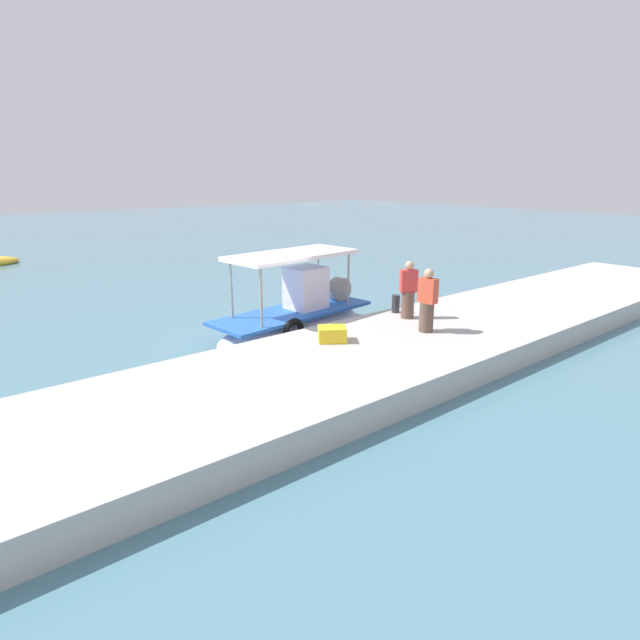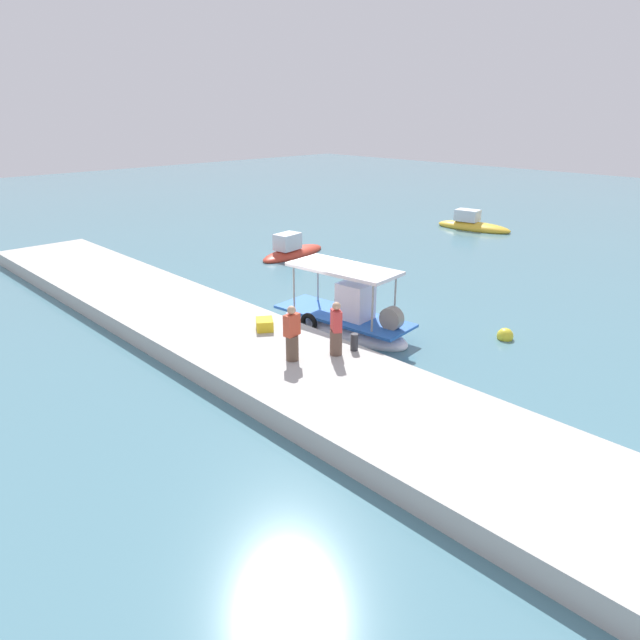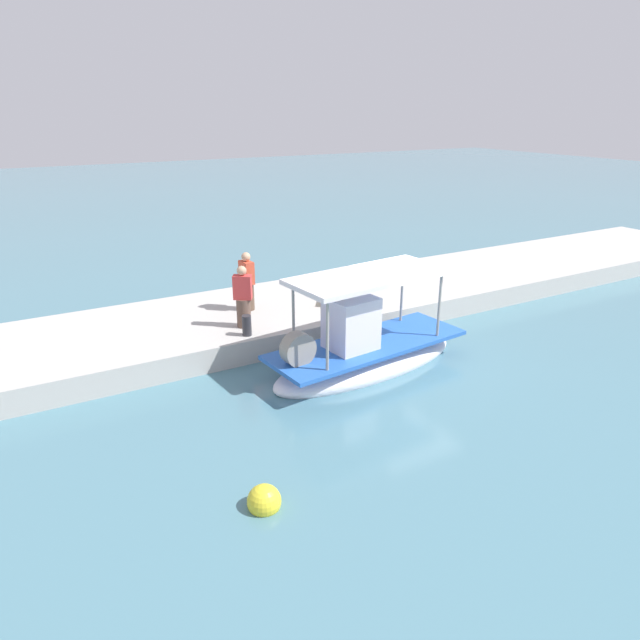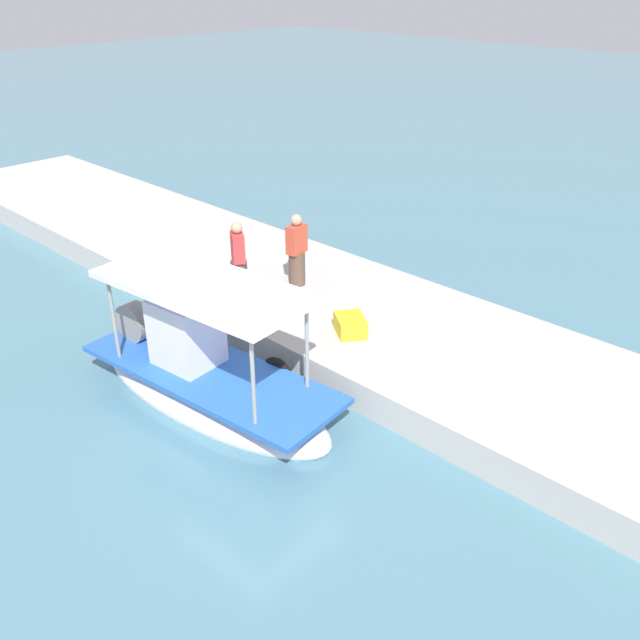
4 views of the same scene
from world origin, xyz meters
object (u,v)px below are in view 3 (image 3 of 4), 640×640
object	(u,v)px
fisherman_by_crate	(243,300)
cargo_crate	(338,299)
fisherman_near_bollard	(247,284)
mooring_bollard	(247,325)
main_fishing_boat	(364,351)
marker_buoy	(264,501)

from	to	relation	value
fisherman_by_crate	cargo_crate	world-z (taller)	fisherman_by_crate
fisherman_near_bollard	mooring_bollard	xyz separation A→B (m)	(0.80, 1.85, -0.50)
cargo_crate	main_fishing_boat	bearing A→B (deg)	71.30
fisherman_by_crate	marker_buoy	bearing A→B (deg)	70.19
fisherman_near_bollard	marker_buoy	world-z (taller)	fisherman_near_bollard
fisherman_by_crate	mooring_bollard	distance (m)	0.82
cargo_crate	marker_buoy	size ratio (longest dim) A/B	1.21
fisherman_by_crate	marker_buoy	xyz separation A→B (m)	(2.27, 6.30, -1.29)
cargo_crate	mooring_bollard	bearing A→B (deg)	15.28
mooring_bollard	cargo_crate	xyz separation A→B (m)	(-3.30, -0.90, -0.09)
fisherman_by_crate	cargo_crate	size ratio (longest dim) A/B	2.43
main_fishing_boat	fisherman_by_crate	distance (m)	3.53
main_fishing_boat	marker_buoy	bearing A→B (deg)	39.68
cargo_crate	marker_buoy	xyz separation A→B (m)	(5.39, 6.57, -0.71)
mooring_bollard	fisherman_near_bollard	bearing A→B (deg)	-113.48
main_fishing_boat	fisherman_by_crate	xyz separation A→B (m)	(2.14, -2.64, 0.95)
main_fishing_boat	marker_buoy	size ratio (longest dim) A/B	9.85
fisherman_by_crate	mooring_bollard	size ratio (longest dim) A/B	3.10
mooring_bollard	fisherman_by_crate	bearing A→B (deg)	-105.84
main_fishing_boat	mooring_bollard	xyz separation A→B (m)	(2.32, -2.01, 0.45)
main_fishing_boat	fisherman_near_bollard	bearing A→B (deg)	-68.65
fisherman_near_bollard	mooring_bollard	size ratio (longest dim) A/B	3.14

